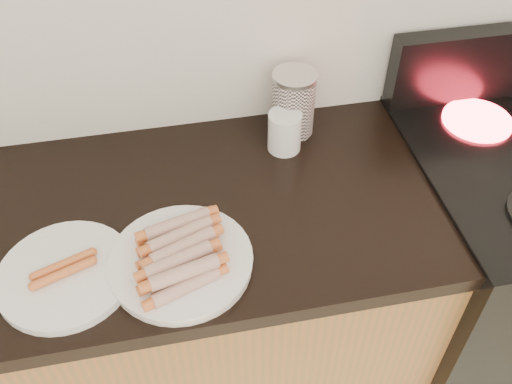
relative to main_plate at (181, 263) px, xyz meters
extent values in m
cube|color=#955B2D|center=(-0.50, 0.16, -0.48)|extent=(2.20, 0.59, 0.86)
cylinder|color=#FF1E2D|center=(0.81, 0.31, 0.01)|extent=(0.18, 0.18, 0.01)
cylinder|color=white|center=(0.00, 0.00, 0.00)|extent=(0.33, 0.33, 0.02)
cylinder|color=silver|center=(-0.23, 0.02, 0.00)|extent=(0.28, 0.28, 0.02)
cylinder|color=maroon|center=(0.00, -0.08, 0.02)|extent=(0.14, 0.07, 0.03)
cylinder|color=maroon|center=(0.00, -0.05, 0.02)|extent=(0.14, 0.07, 0.03)
cylinder|color=maroon|center=(0.00, -0.02, 0.02)|extent=(0.14, 0.07, 0.03)
cylinder|color=maroon|center=(0.00, 0.02, 0.02)|extent=(0.14, 0.07, 0.03)
cylinder|color=maroon|center=(0.00, 0.05, 0.02)|extent=(0.14, 0.07, 0.03)
cylinder|color=maroon|center=(0.00, 0.08, 0.02)|extent=(0.14, 0.07, 0.03)
cylinder|color=maroon|center=(0.00, -0.06, 0.05)|extent=(0.14, 0.07, 0.03)
cylinder|color=maroon|center=(0.00, -0.03, 0.05)|extent=(0.14, 0.07, 0.03)
cylinder|color=maroon|center=(0.00, 0.00, 0.05)|extent=(0.14, 0.07, 0.03)
cylinder|color=maroon|center=(0.00, 0.03, 0.05)|extent=(0.14, 0.07, 0.03)
cylinder|color=maroon|center=(0.00, 0.06, 0.05)|extent=(0.14, 0.07, 0.03)
cylinder|color=#B27B4A|center=(-0.23, 0.00, 0.02)|extent=(0.12, 0.06, 0.02)
cylinder|color=#B27B4A|center=(-0.23, 0.03, 0.02)|extent=(0.12, 0.06, 0.02)
cylinder|color=white|center=(0.33, 0.39, 0.07)|extent=(0.11, 0.11, 0.16)
cylinder|color=silver|center=(0.33, 0.39, 0.16)|extent=(0.11, 0.11, 0.01)
cylinder|color=white|center=(0.29, 0.32, 0.04)|extent=(0.09, 0.09, 0.10)
camera|label=1|loc=(0.01, -0.74, 0.93)|focal=40.00mm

